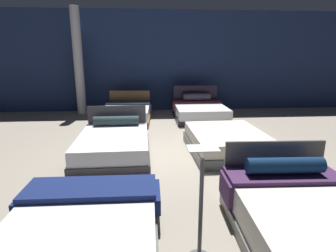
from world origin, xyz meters
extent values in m
cube|color=gray|center=(0.00, 0.00, -0.01)|extent=(18.00, 18.00, 0.02)
cube|color=navy|center=(0.00, 4.55, 1.75)|extent=(18.00, 0.06, 3.50)
cube|color=#515951|center=(-1.20, -3.11, 0.07)|extent=(1.62, 2.04, 0.15)
cube|color=silver|center=(-1.20, -3.11, 0.26)|extent=(1.56, 1.98, 0.23)
cube|color=navy|center=(-1.20, -2.41, 0.42)|extent=(1.58, 0.59, 0.07)
cube|color=navy|center=(-2.00, -2.40, 0.28)|extent=(0.08, 0.57, 0.19)
cube|color=navy|center=(-0.39, -2.42, 0.28)|extent=(0.08, 0.57, 0.19)
cube|color=#555551|center=(1.18, -3.14, 0.08)|extent=(1.51, 2.07, 0.15)
cube|color=silver|center=(1.18, -3.14, 0.32)|extent=(1.45, 2.00, 0.33)
cube|color=#555551|center=(1.22, -2.13, 0.44)|extent=(1.36, 0.09, 0.87)
cube|color=#43274E|center=(1.21, -2.42, 0.51)|extent=(1.44, 0.57, 0.05)
cube|color=#43274E|center=(0.49, -2.39, 0.33)|extent=(0.07, 0.52, 0.30)
cube|color=#43274E|center=(1.93, -2.44, 0.33)|extent=(0.07, 0.52, 0.30)
cylinder|color=#0E294E|center=(1.21, -2.44, 0.66)|extent=(0.97, 0.23, 0.20)
cube|color=#323036|center=(-1.19, -0.19, 0.08)|extent=(1.46, 2.04, 0.16)
cube|color=silver|center=(-1.19, -0.19, 0.30)|extent=(1.40, 1.98, 0.28)
cube|color=#323036|center=(-1.20, 0.81, 0.42)|extent=(1.34, 0.06, 0.85)
cylinder|color=#243437|center=(-1.20, 0.58, 0.54)|extent=(1.01, 0.23, 0.22)
cube|color=#515357|center=(1.15, -0.13, 0.10)|extent=(1.58, 1.98, 0.20)
cube|color=silver|center=(1.15, -0.13, 0.32)|extent=(1.51, 1.92, 0.25)
cube|color=brown|center=(-1.14, 2.81, 0.08)|extent=(1.54, 2.01, 0.17)
cube|color=silver|center=(-1.14, 2.81, 0.30)|extent=(1.47, 1.95, 0.27)
cube|color=brown|center=(-1.08, 3.78, 0.41)|extent=(1.35, 0.11, 0.81)
cube|color=#28313F|center=(-1.10, 3.44, 0.47)|extent=(1.45, 0.69, 0.06)
cube|color=#28313F|center=(-1.82, 3.48, 0.30)|extent=(0.09, 0.62, 0.28)
cube|color=#28313F|center=(-0.38, 3.40, 0.30)|extent=(0.09, 0.62, 0.28)
cube|color=black|center=(1.17, 2.89, 0.07)|extent=(1.60, 1.91, 0.15)
cube|color=silver|center=(1.17, 2.89, 0.29)|extent=(1.54, 1.85, 0.28)
cube|color=black|center=(1.17, 3.85, 0.48)|extent=(1.51, 0.04, 0.96)
cube|color=brown|center=(1.17, 3.57, 0.46)|extent=(1.58, 0.48, 0.05)
cube|color=brown|center=(0.37, 3.57, 0.32)|extent=(0.05, 0.48, 0.23)
cube|color=brown|center=(1.96, 3.57, 0.32)|extent=(0.05, 0.48, 0.23)
cylinder|color=#3E354B|center=(1.17, 3.56, 0.62)|extent=(0.92, 0.24, 0.24)
cylinder|color=#3F3F44|center=(0.00, -3.20, 0.54)|extent=(0.04, 0.04, 1.08)
cube|color=white|center=(0.00, -3.20, 1.18)|extent=(0.28, 0.20, 0.01)
cylinder|color=silver|center=(-2.75, 4.02, 1.75)|extent=(0.30, 0.30, 3.50)
camera|label=1|loc=(-0.49, -5.50, 2.00)|focal=29.28mm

